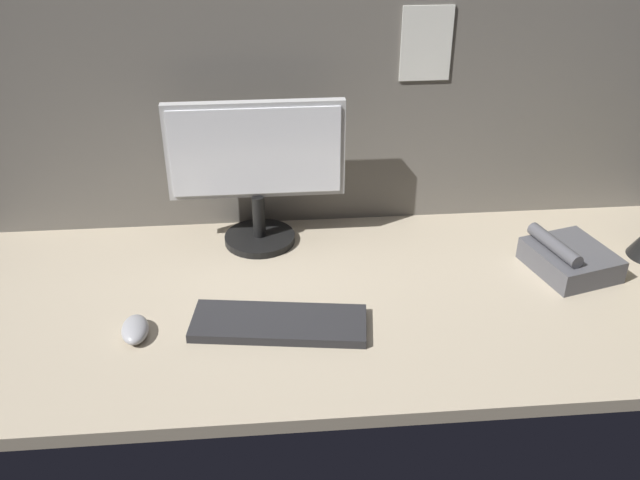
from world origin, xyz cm
name	(u,v)px	position (x,y,z in cm)	size (l,w,h in cm)	color
ground_plane	(345,297)	(0.00, 0.00, -1.50)	(180.00, 80.00, 3.00)	tan
cubicle_wall_back	(330,105)	(0.04, 37.50, 31.48)	(180.00, 5.50, 62.90)	slate
monitor	(256,167)	(-19.08, 25.11, 20.67)	(43.22, 18.00, 37.08)	black
keyboard	(279,323)	(-15.51, -12.21, 1.00)	(37.00, 13.00, 2.00)	#262628
mouse	(135,329)	(-45.45, -12.63, 1.70)	(5.60, 9.60, 3.40)	#99999E
desk_phone	(569,258)	(54.37, 4.44, 3.19)	(21.45, 22.84, 8.80)	#4C4C51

